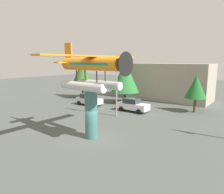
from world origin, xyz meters
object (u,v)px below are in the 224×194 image
display_pedestal (91,114)px  streetlight_primary (118,82)px  floatplane_monument (92,70)px  tree_center_back (196,87)px  tree_west (82,74)px  car_mid_white (133,105)px  tree_east (125,77)px  car_near_silver (89,99)px  storefront_building (169,82)px

display_pedestal → streetlight_primary: size_ratio=0.59×
floatplane_monument → tree_center_back: size_ratio=2.11×
tree_west → streetlight_primary: bearing=-28.1°
tree_west → car_mid_white: bearing=-15.2°
car_mid_white → tree_east: tree_east is taller
tree_center_back → display_pedestal: bearing=-107.1°
display_pedestal → tree_west: (-15.22, 14.10, 2.21)m
display_pedestal → tree_west: size_ratio=0.64×
streetlight_primary → tree_center_back: bearing=48.5°
car_mid_white → tree_west: size_ratio=0.62×
car_near_silver → streetlight_primary: (7.37, -2.71, 3.40)m
streetlight_primary → tree_east: streetlight_primary is taller
storefront_building → car_near_silver: bearing=-122.9°
car_near_silver → tree_center_back: bearing=19.7°
streetlight_primary → storefront_building: 14.84m
car_near_silver → storefront_building: size_ratio=0.30×
storefront_building → display_pedestal: bearing=-85.2°
floatplane_monument → storefront_building: size_ratio=0.75×
tree_east → storefront_building: bearing=59.0°
floatplane_monument → tree_west: size_ratio=1.55×
tree_east → tree_center_back: 10.91m
streetlight_primary → storefront_building: size_ratio=0.52×
display_pedestal → storefront_building: size_ratio=0.31×
car_near_silver → car_mid_white: (7.48, 0.63, 0.00)m
storefront_building → tree_west: bearing=-149.4°
display_pedestal → tree_center_back: size_ratio=0.87×
tree_west → tree_center_back: tree_west is taller
storefront_building → floatplane_monument: bearing=-84.9°
tree_west → car_near_silver: bearing=-36.9°
display_pedestal → tree_east: 16.10m
car_near_silver → car_mid_white: 7.51m
storefront_building → tree_west: 15.58m
tree_west → display_pedestal: bearing=-42.8°
tree_west → tree_east: tree_east is taller
car_mid_white → tree_center_back: size_ratio=0.85×
storefront_building → streetlight_primary: bearing=-91.7°
floatplane_monument → storefront_building: bearing=97.5°
display_pedestal → car_near_silver: size_ratio=1.03×
tree_west → tree_center_back: bearing=2.7°
display_pedestal → streetlight_primary: bearing=107.6°
display_pedestal → streetlight_primary: (-2.29, 7.21, 2.13)m
display_pedestal → storefront_building: bearing=94.8°
streetlight_primary → tree_center_back: (6.91, 7.82, -0.89)m
display_pedestal → storefront_building: 22.10m
car_mid_white → tree_west: bearing=164.8°
display_pedestal → tree_center_back: (4.62, 15.03, 1.24)m
floatplane_monument → car_mid_white: 11.95m
storefront_building → tree_center_back: storefront_building is taller
car_mid_white → streetlight_primary: bearing=-92.0°
display_pedestal → car_mid_white: size_ratio=1.03×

